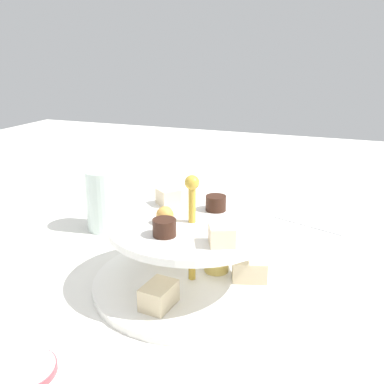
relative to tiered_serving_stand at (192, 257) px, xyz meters
The scene contains 4 objects.
ground_plane 0.04m from the tiered_serving_stand, behind, with size 2.40×2.40×0.00m, color silver.
tiered_serving_stand is the anchor object (origin of this frame).
water_glass_tall_right 0.26m from the tiered_serving_stand, 58.66° to the left, with size 0.07×0.07×0.11m, color silver.
butter_knife_left 0.32m from the tiered_serving_stand, 21.62° to the right, with size 0.17×0.01×0.00m, color silver.
Camera 1 is at (-0.52, -0.20, 0.32)m, focal length 40.77 mm.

